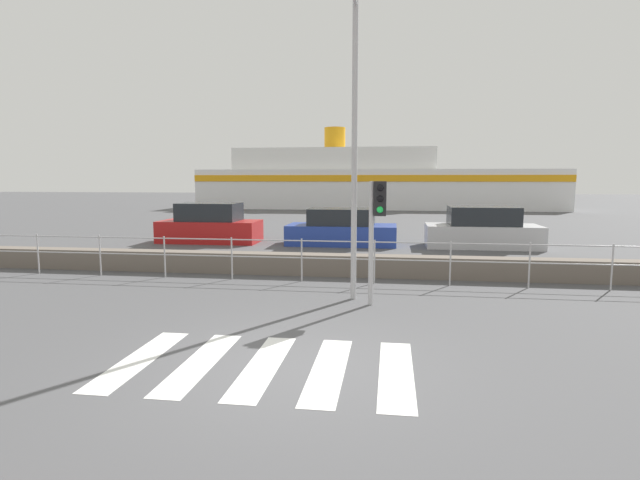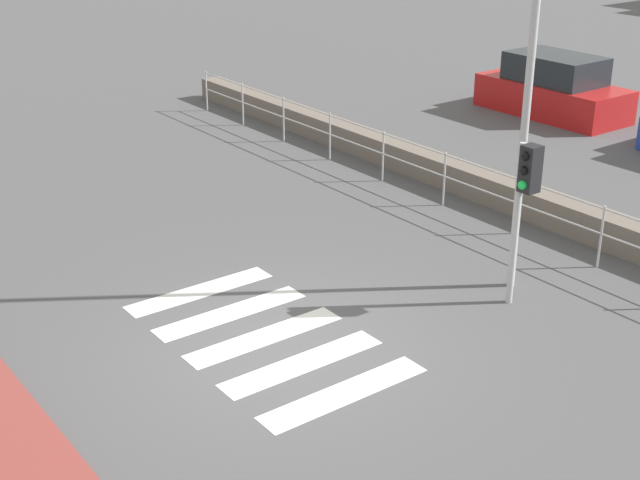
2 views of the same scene
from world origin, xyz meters
TOP-DOWN VIEW (x-y plane):
  - ground_plane at (0.00, 0.00)m, footprint 160.00×160.00m
  - crosswalk at (-0.42, 0.00)m, footprint 4.05×2.40m
  - seawall at (0.00, 6.53)m, footprint 25.99×0.55m
  - harbor_fence at (0.00, 5.66)m, footprint 23.43×0.04m
  - traffic_light_far at (1.00, 3.53)m, footprint 0.34×0.32m
  - streetlamp at (0.51, 3.78)m, footprint 0.32×1.20m
  - parked_car_red at (-5.91, 12.71)m, footprint 3.96×1.74m

SIDE VIEW (x-z plane):
  - ground_plane at x=0.00m, z-range 0.00..0.00m
  - crosswalk at x=-0.42m, z-range 0.00..0.01m
  - seawall at x=0.00m, z-range 0.00..0.56m
  - parked_car_red at x=-5.91m, z-range -0.12..1.46m
  - harbor_fence at x=0.00m, z-range 0.17..1.24m
  - traffic_light_far at x=1.00m, z-range 0.59..3.08m
  - streetlamp at x=0.51m, z-range 0.74..6.87m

